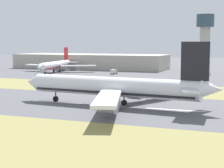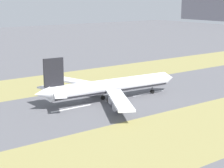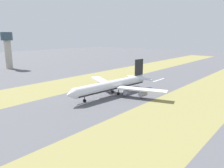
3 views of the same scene
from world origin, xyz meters
name	(u,v)px [view 2 (image 2 of 3)]	position (x,y,z in m)	size (l,w,h in m)	color
ground_plane	(108,101)	(0.00, 0.00, 0.00)	(800.00, 800.00, 0.00)	#56565B
grass_median_west	(58,82)	(-45.00, 0.00, 0.00)	(40.00, 600.00, 0.01)	olive
grass_median_east	(188,132)	(45.00, 0.00, 0.00)	(40.00, 600.00, 0.01)	olive
centreline_dash_mid	(72,108)	(0.00, -17.74, 0.01)	(1.20, 18.00, 0.01)	silver
centreline_dash_far	(148,93)	(0.00, 22.26, 0.01)	(1.20, 18.00, 0.01)	silver
airplane_main_jet	(108,87)	(-0.57, 0.36, 6.02)	(63.89, 67.22, 20.20)	white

